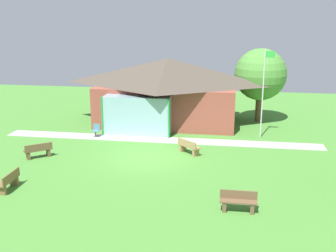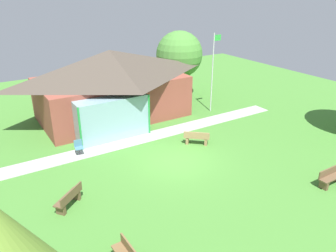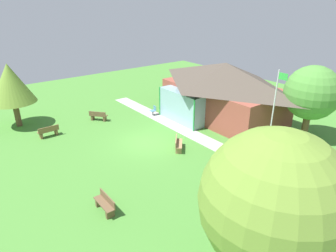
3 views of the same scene
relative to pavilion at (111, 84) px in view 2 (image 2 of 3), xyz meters
The scene contains 9 objects.
ground_plane 8.18m from the pavilion, 87.97° to the right, with size 44.00×44.00×0.00m, color #478433.
pavilion is the anchor object (origin of this frame).
footpath 4.99m from the pavilion, 86.37° to the right, with size 20.19×1.30×0.03m, color #ADADA8.
flagpole 7.25m from the pavilion, 22.32° to the right, with size 0.64×0.08×5.70m.
bench_rear_near_path 7.45m from the pavilion, 70.49° to the right, with size 1.41×1.32×0.84m.
bench_mid_left 10.68m from the pavilion, 123.37° to the right, with size 1.44×1.29×0.84m.
bench_front_right 14.67m from the pavilion, 69.14° to the right, with size 1.50×0.44×0.84m.
patio_chair_west 6.20m from the pavilion, 131.94° to the right, with size 0.49×0.49×0.86m.
tree_behind_pavilion_right 6.97m from the pavilion, 13.65° to the left, with size 3.78×3.78×5.39m.
Camera 2 is at (-8.67, -13.10, 8.73)m, focal length 35.54 mm.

